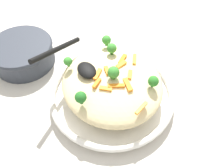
% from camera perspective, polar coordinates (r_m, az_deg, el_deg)
% --- Properties ---
extents(ground_plane, '(2.40, 2.40, 0.00)m').
position_cam_1_polar(ground_plane, '(0.61, 0.00, -3.56)').
color(ground_plane, beige).
extents(serving_bowl, '(0.32, 0.32, 0.04)m').
position_cam_1_polar(serving_bowl, '(0.60, 0.00, -2.48)').
color(serving_bowl, white).
rests_on(serving_bowl, ground_plane).
extents(pasta_mound, '(0.26, 0.24, 0.07)m').
position_cam_1_polar(pasta_mound, '(0.56, 0.00, 0.32)').
color(pasta_mound, beige).
rests_on(pasta_mound, serving_bowl).
extents(carrot_piece_0, '(0.03, 0.03, 0.01)m').
position_cam_1_polar(carrot_piece_0, '(0.51, -1.56, -1.16)').
color(carrot_piece_0, orange).
rests_on(carrot_piece_0, pasta_mound).
extents(carrot_piece_1, '(0.03, 0.03, 0.01)m').
position_cam_1_polar(carrot_piece_1, '(0.57, 2.61, 6.11)').
color(carrot_piece_1, orange).
rests_on(carrot_piece_1, pasta_mound).
extents(carrot_piece_2, '(0.03, 0.03, 0.01)m').
position_cam_1_polar(carrot_piece_2, '(0.53, -3.61, 2.43)').
color(carrot_piece_2, orange).
rests_on(carrot_piece_2, pasta_mound).
extents(carrot_piece_3, '(0.03, 0.02, 0.01)m').
position_cam_1_polar(carrot_piece_3, '(0.53, -1.24, 3.30)').
color(carrot_piece_3, orange).
rests_on(carrot_piece_3, pasta_mound).
extents(carrot_piece_4, '(0.03, 0.04, 0.01)m').
position_cam_1_polar(carrot_piece_4, '(0.51, 1.06, -0.46)').
color(carrot_piece_4, orange).
rests_on(carrot_piece_4, pasta_mound).
extents(carrot_piece_5, '(0.03, 0.03, 0.01)m').
position_cam_1_polar(carrot_piece_5, '(0.57, 5.59, 6.06)').
color(carrot_piece_5, orange).
rests_on(carrot_piece_5, pasta_mound).
extents(carrot_piece_6, '(0.02, 0.03, 0.01)m').
position_cam_1_polar(carrot_piece_6, '(0.51, -3.79, 0.19)').
color(carrot_piece_6, orange).
rests_on(carrot_piece_6, pasta_mound).
extents(carrot_piece_7, '(0.04, 0.02, 0.01)m').
position_cam_1_polar(carrot_piece_7, '(0.51, 3.93, -0.21)').
color(carrot_piece_7, orange).
rests_on(carrot_piece_7, pasta_mound).
extents(carrot_piece_8, '(0.02, 0.04, 0.01)m').
position_cam_1_polar(carrot_piece_8, '(0.49, 7.45, -5.83)').
color(carrot_piece_8, orange).
rests_on(carrot_piece_8, pasta_mound).
extents(carrot_piece_9, '(0.01, 0.03, 0.01)m').
position_cam_1_polar(carrot_piece_9, '(0.55, 2.30, 4.86)').
color(carrot_piece_9, orange).
rests_on(carrot_piece_9, pasta_mound).
extents(carrot_piece_10, '(0.03, 0.02, 0.01)m').
position_cam_1_polar(carrot_piece_10, '(0.53, 4.45, 2.26)').
color(carrot_piece_10, orange).
rests_on(carrot_piece_10, pasta_mound).
extents(broccoli_floret_0, '(0.03, 0.03, 0.03)m').
position_cam_1_polar(broccoli_floret_0, '(0.48, -7.78, -3.32)').
color(broccoli_floret_0, '#205B1C').
rests_on(broccoli_floret_0, pasta_mound).
extents(broccoli_floret_1, '(0.02, 0.02, 0.03)m').
position_cam_1_polar(broccoli_floret_1, '(0.57, -0.05, 8.84)').
color(broccoli_floret_1, '#377928').
rests_on(broccoli_floret_1, pasta_mound).
extents(broccoli_floret_2, '(0.02, 0.02, 0.03)m').
position_cam_1_polar(broccoli_floret_2, '(0.60, -1.38, 10.84)').
color(broccoli_floret_2, '#377928').
rests_on(broccoli_floret_2, pasta_mound).
extents(broccoli_floret_3, '(0.02, 0.02, 0.03)m').
position_cam_1_polar(broccoli_floret_3, '(0.56, -10.89, 5.52)').
color(broccoli_floret_3, '#377928').
rests_on(broccoli_floret_3, pasta_mound).
extents(broccoli_floret_4, '(0.03, 0.03, 0.04)m').
position_cam_1_polar(broccoli_floret_4, '(0.51, 0.35, 2.86)').
color(broccoli_floret_4, '#377928').
rests_on(broccoli_floret_4, pasta_mound).
extents(broccoli_floret_5, '(0.02, 0.02, 0.03)m').
position_cam_1_polar(broccoli_floret_5, '(0.52, 10.22, 0.65)').
color(broccoli_floret_5, '#296820').
rests_on(broccoli_floret_5, pasta_mound).
extents(serving_spoon, '(0.14, 0.15, 0.07)m').
position_cam_1_polar(serving_spoon, '(0.54, -9.06, 5.35)').
color(serving_spoon, black).
rests_on(serving_spoon, pasta_mound).
extents(companion_bowl, '(0.18, 0.18, 0.07)m').
position_cam_1_polar(companion_bowl, '(0.72, -21.43, 7.36)').
color(companion_bowl, '#333842').
rests_on(companion_bowl, ground_plane).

